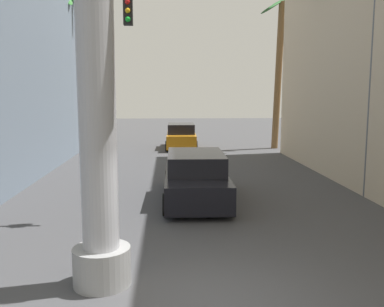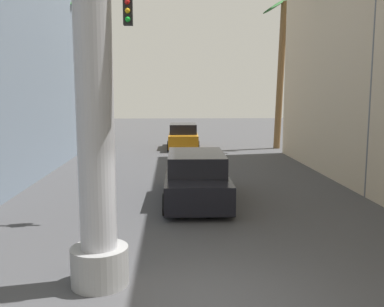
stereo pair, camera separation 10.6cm
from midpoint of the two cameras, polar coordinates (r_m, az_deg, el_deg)
name	(u,v)px [view 2 (the right image)]	position (r m, az deg, el deg)	size (l,w,h in m)	color
ground_plane	(187,182)	(16.81, -0.52, -3.84)	(86.59, 86.59, 0.00)	#424244
street_lamp	(362,52)	(15.11, 21.95, 12.41)	(2.78, 0.28, 7.91)	#59595E
traffic_light_mast	(25,61)	(12.36, -21.12, 11.45)	(5.06, 0.32, 6.14)	#333333
car_lead	(196,178)	(13.91, 0.76, -3.24)	(2.12, 5.16, 1.56)	black
car_far	(183,137)	(27.10, -1.07, 2.26)	(2.00, 4.46, 1.56)	black
palm_tree_far_right	(281,64)	(27.40, 11.96, 11.61)	(2.84, 2.90, 9.12)	brown
palm_tree_far_left	(68,66)	(25.37, -16.10, 11.19)	(2.52, 2.41, 8.75)	brown
palm_tree_mid_right	(330,51)	(20.22, 18.03, 12.84)	(2.74, 2.66, 8.59)	brown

